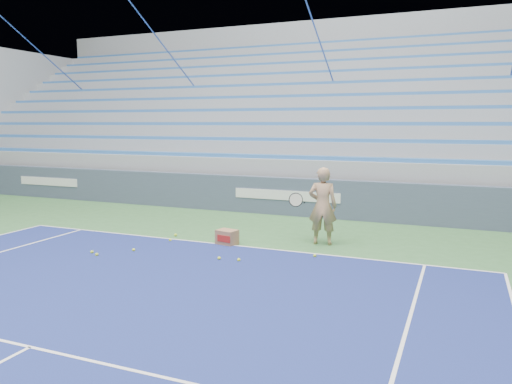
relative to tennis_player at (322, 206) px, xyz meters
The scene contains 12 objects.
sponsor_barrier 3.63m from the tennis_player, 121.03° to the left, with size 30.00×0.32×1.10m.
bleachers 9.13m from the tennis_player, 101.96° to the left, with size 31.00×9.15×7.30m.
tennis_player is the anchor object (origin of this frame).
ball_box 2.22m from the tennis_player, 156.82° to the right, with size 0.49×0.41×0.33m.
tennis_ball_0 2.68m from the tennis_player, 126.89° to the right, with size 0.07×0.07×0.07m, color #D7EE30.
tennis_ball_1 3.57m from the tennis_player, behind, with size 0.07×0.07×0.07m, color #D7EE30.
tennis_ball_2 4.87m from the tennis_player, 145.18° to the right, with size 0.07×0.07×0.07m, color #D7EE30.
tennis_ball_3 5.00m from the tennis_player, 147.93° to the right, with size 0.07×0.07×0.07m, color #D7EE30.
tennis_ball_4 4.17m from the tennis_player, 148.37° to the right, with size 0.07×0.07×0.07m, color #D7EE30.
tennis_ball_5 3.53m from the tennis_player, 161.68° to the right, with size 0.07×0.07×0.07m, color #D7EE30.
tennis_ball_6 1.41m from the tennis_player, 81.75° to the right, with size 0.07×0.07×0.07m, color #D7EE30.
tennis_ball_7 2.43m from the tennis_player, 119.35° to the right, with size 0.07×0.07×0.07m, color #D7EE30.
Camera 1 is at (4.68, 2.21, 2.68)m, focal length 35.00 mm.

